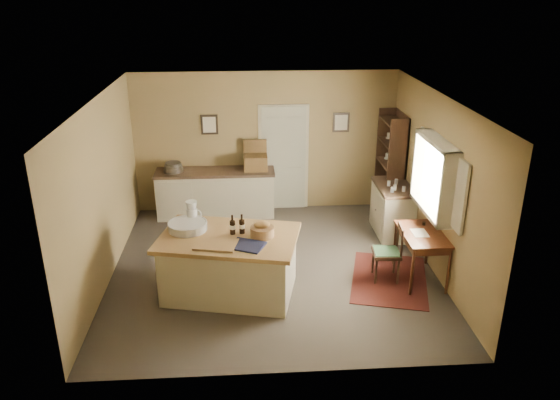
# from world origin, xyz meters

# --- Properties ---
(ground) EXTENTS (5.00, 5.00, 0.00)m
(ground) POSITION_xyz_m (0.00, 0.00, 0.00)
(ground) COLOR #4C443A
(ground) RESTS_ON ground
(wall_back) EXTENTS (5.00, 0.10, 2.70)m
(wall_back) POSITION_xyz_m (0.00, 2.50, 1.35)
(wall_back) COLOR olive
(wall_back) RESTS_ON ground
(wall_front) EXTENTS (5.00, 0.10, 2.70)m
(wall_front) POSITION_xyz_m (0.00, -2.50, 1.35)
(wall_front) COLOR olive
(wall_front) RESTS_ON ground
(wall_left) EXTENTS (0.10, 5.00, 2.70)m
(wall_left) POSITION_xyz_m (-2.50, 0.00, 1.35)
(wall_left) COLOR olive
(wall_left) RESTS_ON ground
(wall_right) EXTENTS (0.10, 5.00, 2.70)m
(wall_right) POSITION_xyz_m (2.50, 0.00, 1.35)
(wall_right) COLOR olive
(wall_right) RESTS_ON ground
(ceiling) EXTENTS (5.00, 5.00, 0.00)m
(ceiling) POSITION_xyz_m (0.00, 0.00, 2.70)
(ceiling) COLOR silver
(ceiling) RESTS_ON wall_back
(door) EXTENTS (0.97, 0.06, 2.11)m
(door) POSITION_xyz_m (0.35, 2.47, 1.05)
(door) COLOR #A7A58D
(door) RESTS_ON ground
(framed_prints) EXTENTS (2.82, 0.02, 0.38)m
(framed_prints) POSITION_xyz_m (0.20, 2.48, 1.72)
(framed_prints) COLOR black
(framed_prints) RESTS_ON ground
(window) EXTENTS (0.25, 1.99, 1.12)m
(window) POSITION_xyz_m (2.42, -0.20, 1.55)
(window) COLOR #C2B598
(window) RESTS_ON ground
(work_island) EXTENTS (2.13, 1.63, 1.20)m
(work_island) POSITION_xyz_m (-0.67, -0.67, 0.48)
(work_island) COLOR #C2B598
(work_island) RESTS_ON ground
(sideboard) EXTENTS (2.25, 0.64, 1.18)m
(sideboard) POSITION_xyz_m (-0.96, 2.20, 0.48)
(sideboard) COLOR #C2B598
(sideboard) RESTS_ON ground
(rug) EXTENTS (1.47, 1.83, 0.01)m
(rug) POSITION_xyz_m (1.75, -0.48, 0.00)
(rug) COLOR #461612
(rug) RESTS_ON ground
(writing_desk) EXTENTS (0.61, 1.00, 0.82)m
(writing_desk) POSITION_xyz_m (2.20, -0.48, 0.67)
(writing_desk) COLOR #391B0F
(writing_desk) RESTS_ON ground
(desk_chair) EXTENTS (0.44, 0.44, 0.87)m
(desk_chair) POSITION_xyz_m (1.68, -0.45, 0.43)
(desk_chair) COLOR black
(desk_chair) RESTS_ON ground
(right_cabinet) EXTENTS (0.59, 1.06, 0.99)m
(right_cabinet) POSITION_xyz_m (2.20, 1.17, 0.46)
(right_cabinet) COLOR #C2B598
(right_cabinet) RESTS_ON ground
(shelving_unit) EXTENTS (0.34, 0.91, 2.01)m
(shelving_unit) POSITION_xyz_m (2.35, 1.92, 1.00)
(shelving_unit) COLOR black
(shelving_unit) RESTS_ON ground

